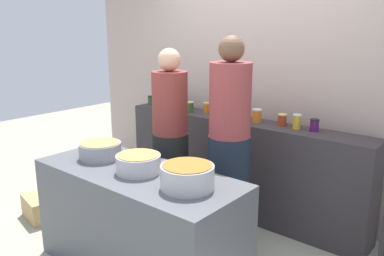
# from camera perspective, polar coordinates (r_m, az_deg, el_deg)

# --- Properties ---
(ground) EXTENTS (12.00, 12.00, 0.00)m
(ground) POSITION_cam_1_polar(r_m,az_deg,el_deg) (3.59, -3.75, -17.57)
(ground) COLOR #9D9D89
(storefront_wall) EXTENTS (4.80, 0.12, 3.00)m
(storefront_wall) POSITION_cam_1_polar(r_m,az_deg,el_deg) (4.23, 9.67, 8.77)
(storefront_wall) COLOR #B7A296
(storefront_wall) RESTS_ON ground
(display_shelf) EXTENTS (2.70, 0.36, 0.99)m
(display_shelf) POSITION_cam_1_polar(r_m,az_deg,el_deg) (4.16, 6.65, -5.45)
(display_shelf) COLOR #353033
(display_shelf) RESTS_ON ground
(prep_table) EXTENTS (1.70, 0.70, 0.84)m
(prep_table) POSITION_cam_1_polar(r_m,az_deg,el_deg) (3.20, -7.66, -13.26)
(prep_table) COLOR #4F5258
(prep_table) RESTS_ON ground
(preserve_jar_0) EXTENTS (0.08, 0.08, 0.10)m
(preserve_jar_0) POSITION_cam_1_polar(r_m,az_deg,el_deg) (4.79, -5.90, 4.00)
(preserve_jar_0) COLOR #234F27
(preserve_jar_0) RESTS_ON display_shelf
(preserve_jar_1) EXTENTS (0.08, 0.08, 0.10)m
(preserve_jar_1) POSITION_cam_1_polar(r_m,az_deg,el_deg) (4.72, -4.08, 3.88)
(preserve_jar_1) COLOR orange
(preserve_jar_1) RESTS_ON display_shelf
(preserve_jar_2) EXTENTS (0.08, 0.08, 0.14)m
(preserve_jar_2) POSITION_cam_1_polar(r_m,az_deg,el_deg) (4.53, -1.74, 3.73)
(preserve_jar_2) COLOR #4F114C
(preserve_jar_2) RESTS_ON display_shelf
(preserve_jar_3) EXTENTS (0.08, 0.08, 0.12)m
(preserve_jar_3) POSITION_cam_1_polar(r_m,az_deg,el_deg) (4.32, -0.30, 3.04)
(preserve_jar_3) COLOR #315529
(preserve_jar_3) RESTS_ON display_shelf
(preserve_jar_4) EXTENTS (0.07, 0.07, 0.11)m
(preserve_jar_4) POSITION_cam_1_polar(r_m,az_deg,el_deg) (4.32, 2.14, 2.98)
(preserve_jar_4) COLOR #CA661A
(preserve_jar_4) RESTS_ON display_shelf
(preserve_jar_5) EXTENTS (0.07, 0.07, 0.11)m
(preserve_jar_5) POSITION_cam_1_polar(r_m,az_deg,el_deg) (4.11, 4.24, 2.33)
(preserve_jar_5) COLOR #2A572A
(preserve_jar_5) RESTS_ON display_shelf
(preserve_jar_6) EXTENTS (0.08, 0.08, 0.13)m
(preserve_jar_6) POSITION_cam_1_polar(r_m,az_deg,el_deg) (4.05, 7.01, 2.23)
(preserve_jar_6) COLOR #3B5635
(preserve_jar_6) RESTS_ON display_shelf
(preserve_jar_7) EXTENTS (0.09, 0.09, 0.13)m
(preserve_jar_7) POSITION_cam_1_polar(r_m,az_deg,el_deg) (3.91, 9.30, 1.75)
(preserve_jar_7) COLOR orange
(preserve_jar_7) RESTS_ON display_shelf
(preserve_jar_8) EXTENTS (0.08, 0.08, 0.11)m
(preserve_jar_8) POSITION_cam_1_polar(r_m,az_deg,el_deg) (3.83, 12.82, 1.16)
(preserve_jar_8) COLOR #983518
(preserve_jar_8) RESTS_ON display_shelf
(preserve_jar_9) EXTENTS (0.08, 0.08, 0.14)m
(preserve_jar_9) POSITION_cam_1_polar(r_m,az_deg,el_deg) (3.73, 14.82, 0.89)
(preserve_jar_9) COLOR gold
(preserve_jar_9) RESTS_ON display_shelf
(preserve_jar_10) EXTENTS (0.08, 0.08, 0.11)m
(preserve_jar_10) POSITION_cam_1_polar(r_m,az_deg,el_deg) (3.69, 17.16, 0.39)
(preserve_jar_10) COLOR #4B1558
(preserve_jar_10) RESTS_ON display_shelf
(cooking_pot_left) EXTENTS (0.35, 0.35, 0.14)m
(cooking_pot_left) POSITION_cam_1_polar(r_m,az_deg,el_deg) (3.37, -13.03, -3.14)
(cooking_pot_left) COLOR gray
(cooking_pot_left) RESTS_ON prep_table
(cooking_pot_center) EXTENTS (0.34, 0.34, 0.14)m
(cooking_pot_center) POSITION_cam_1_polar(r_m,az_deg,el_deg) (2.99, -7.70, -5.07)
(cooking_pot_center) COLOR #B7B7BC
(cooking_pot_center) RESTS_ON prep_table
(cooking_pot_right) EXTENTS (0.37, 0.37, 0.17)m
(cooking_pot_right) POSITION_cam_1_polar(r_m,az_deg,el_deg) (2.68, -0.68, -6.99)
(cooking_pot_right) COLOR #B7B7BC
(cooking_pot_right) RESTS_ON prep_table
(cook_with_tongs) EXTENTS (0.34, 0.34, 1.72)m
(cook_with_tongs) POSITION_cam_1_polar(r_m,az_deg,el_deg) (3.73, -3.10, -3.06)
(cook_with_tongs) COLOR black
(cook_with_tongs) RESTS_ON ground
(cook_in_cap) EXTENTS (0.36, 0.36, 1.83)m
(cook_in_cap) POSITION_cam_1_polar(r_m,az_deg,el_deg) (3.39, 5.31, -3.96)
(cook_in_cap) COLOR #19222F
(cook_in_cap) RESTS_ON ground
(bread_crate) EXTENTS (0.45, 0.37, 0.23)m
(bread_crate) POSITION_cam_1_polar(r_m,az_deg,el_deg) (4.40, -20.76, -10.55)
(bread_crate) COLOR tan
(bread_crate) RESTS_ON ground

